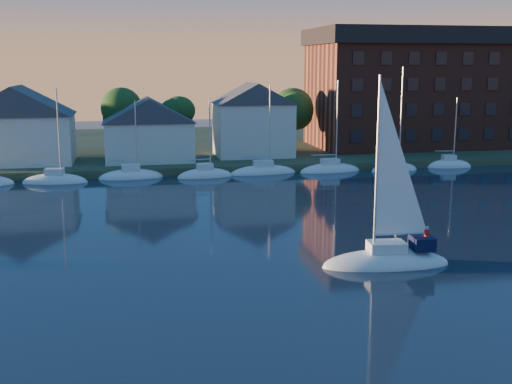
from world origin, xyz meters
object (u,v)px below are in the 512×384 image
object	(u,v)px
clubhouse_west	(18,124)
condo_block	(415,87)
clubhouse_centre	(149,128)
clubhouse_east	(253,119)
hero_sailboat	(388,257)

from	to	relation	value
clubhouse_west	condo_block	size ratio (longest dim) A/B	0.44
clubhouse_centre	clubhouse_east	distance (m)	14.17
clubhouse_centre	condo_block	distance (m)	41.05
clubhouse_east	condo_block	xyz separation A→B (m)	(26.00, 5.95, 3.79)
hero_sailboat	clubhouse_west	bearing A→B (deg)	-51.90
condo_block	hero_sailboat	distance (m)	59.28
clubhouse_east	hero_sailboat	distance (m)	46.88
clubhouse_west	hero_sailboat	bearing A→B (deg)	-56.56
clubhouse_centre	hero_sailboat	bearing A→B (deg)	-72.45
clubhouse_west	clubhouse_east	bearing A→B (deg)	1.91
clubhouse_west	clubhouse_centre	xyz separation A→B (m)	(16.00, -1.00, -0.80)
clubhouse_west	clubhouse_east	size ratio (longest dim) A/B	1.30
clubhouse_west	clubhouse_centre	size ratio (longest dim) A/B	1.18
clubhouse_centre	condo_block	size ratio (longest dim) A/B	0.37
clubhouse_west	clubhouse_centre	bearing A→B (deg)	-3.58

